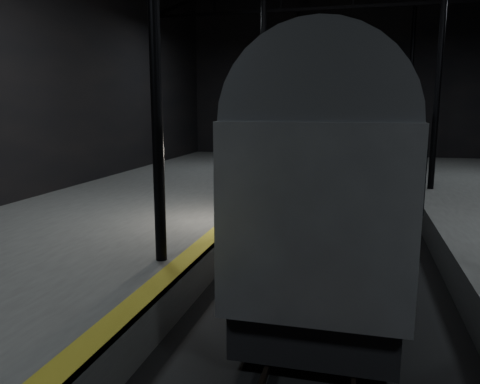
% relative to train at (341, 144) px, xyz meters
% --- Properties ---
extents(ground, '(44.00, 44.00, 0.00)m').
position_rel_train_xyz_m(ground, '(0.00, -3.84, -3.21)').
color(ground, black).
rests_on(ground, ground).
extents(platform_left, '(9.00, 43.80, 1.00)m').
position_rel_train_xyz_m(platform_left, '(-7.50, -3.84, -2.71)').
color(platform_left, '#4E4E4C').
rests_on(platform_left, ground).
extents(tactile_strip, '(0.50, 43.80, 0.01)m').
position_rel_train_xyz_m(tactile_strip, '(-3.25, -3.84, -2.20)').
color(tactile_strip, olive).
rests_on(tactile_strip, platform_left).
extents(track, '(2.40, 43.00, 0.24)m').
position_rel_train_xyz_m(track, '(0.00, -3.84, -3.14)').
color(track, '#3F3328').
rests_on(track, ground).
extents(train, '(3.22, 21.52, 5.75)m').
position_rel_train_xyz_m(train, '(0.00, 0.00, 0.00)').
color(train, '#999AA0').
rests_on(train, ground).
extents(woman, '(0.67, 0.51, 1.64)m').
position_rel_train_xyz_m(woman, '(-3.87, -0.88, -1.39)').
color(woman, tan).
rests_on(woman, platform_left).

